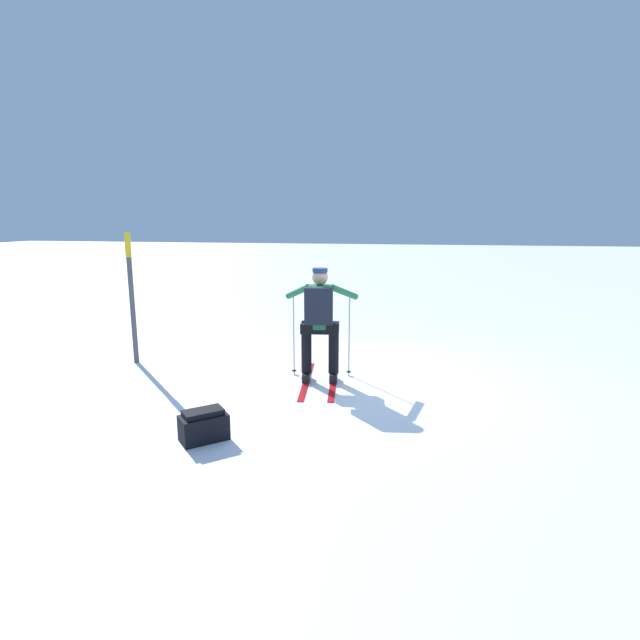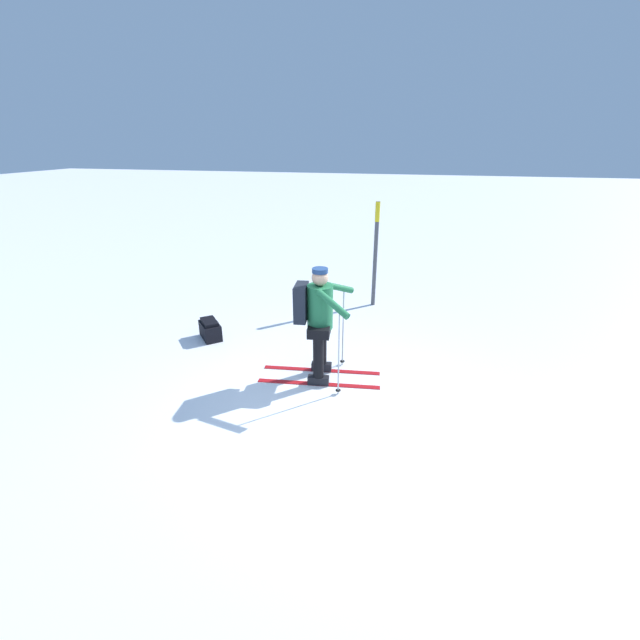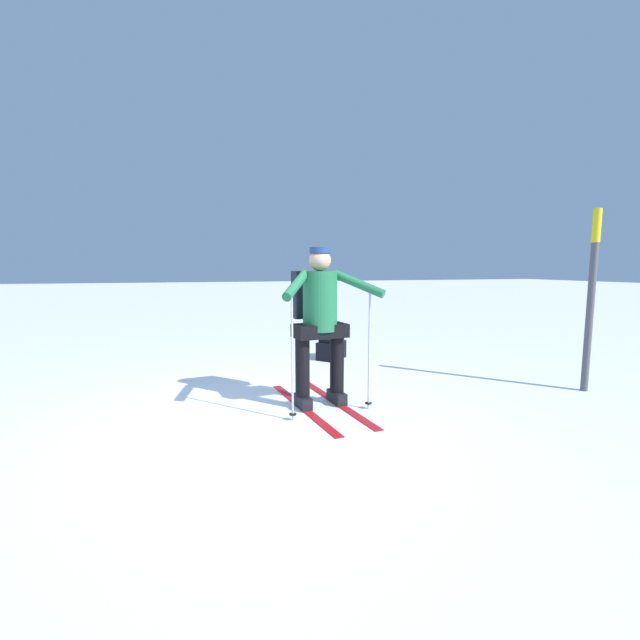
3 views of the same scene
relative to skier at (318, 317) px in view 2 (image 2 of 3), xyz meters
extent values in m
plane|color=white|center=(0.20, -0.60, -0.97)|extent=(80.00, 80.00, 0.00)
cube|color=red|center=(0.01, 0.20, -0.96)|extent=(1.76, 0.30, 0.01)
cube|color=black|center=(0.01, 0.20, -0.90)|extent=(0.31, 0.15, 0.12)
cylinder|color=black|center=(0.01, 0.20, -0.50)|extent=(0.15, 0.15, 0.68)
cube|color=red|center=(0.06, -0.19, -0.96)|extent=(1.76, 0.30, 0.01)
cube|color=black|center=(0.06, -0.19, -0.90)|extent=(0.31, 0.15, 0.12)
cylinder|color=black|center=(0.06, -0.19, -0.50)|extent=(0.15, 0.15, 0.68)
cube|color=black|center=(0.03, 0.00, -0.16)|extent=(0.37, 0.58, 0.14)
cylinder|color=#1E663D|center=(0.03, 0.00, 0.15)|extent=(0.36, 0.36, 0.62)
sphere|color=tan|center=(0.03, 0.00, 0.57)|extent=(0.23, 0.23, 0.23)
cylinder|color=navy|center=(0.03, 0.00, 0.67)|extent=(0.21, 0.21, 0.06)
cube|color=black|center=(-0.23, -0.03, 0.20)|extent=(0.21, 0.40, 0.51)
cylinder|color=#B2B7BC|center=(0.28, 0.46, -0.34)|extent=(0.02, 0.02, 1.25)
cylinder|color=black|center=(0.28, 0.46, -0.91)|extent=(0.07, 0.07, 0.01)
cylinder|color=#1E663D|center=(0.19, 0.37, 0.33)|extent=(0.45, 0.47, 0.28)
cylinder|color=#B2B7BC|center=(0.38, -0.38, -0.34)|extent=(0.02, 0.02, 1.25)
cylinder|color=black|center=(0.38, -0.38, -0.91)|extent=(0.07, 0.07, 0.01)
cylinder|color=#1E663D|center=(0.28, -0.31, 0.33)|extent=(0.52, 0.38, 0.28)
cube|color=black|center=(-2.16, 0.86, -0.83)|extent=(0.54, 0.56, 0.28)
cube|color=black|center=(-2.16, 0.86, -0.65)|extent=(0.45, 0.46, 0.06)
cylinder|color=#4C4C51|center=(0.41, 3.19, 0.10)|extent=(0.08, 0.08, 2.13)
cylinder|color=yellow|center=(0.41, 3.19, 0.97)|extent=(0.09, 0.09, 0.38)
camera|label=1|loc=(-6.85, -1.32, 1.38)|focal=28.00mm
camera|label=2|loc=(1.33, -5.32, 2.28)|focal=24.00mm
camera|label=3|loc=(4.25, -1.27, 0.50)|focal=24.00mm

